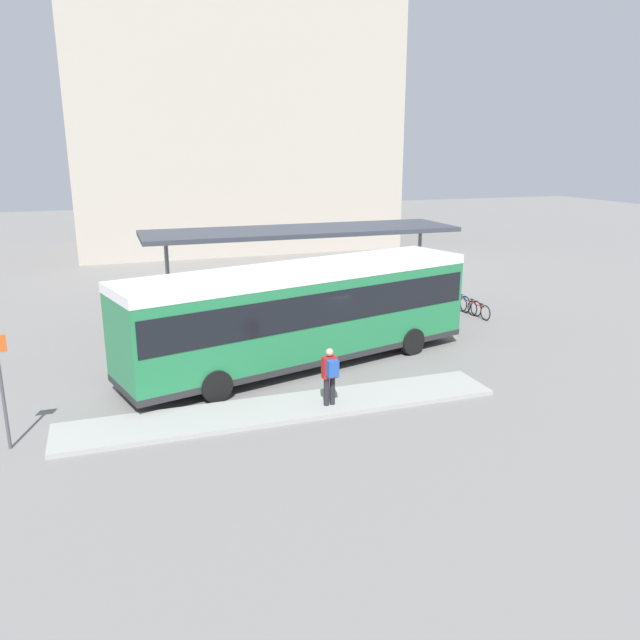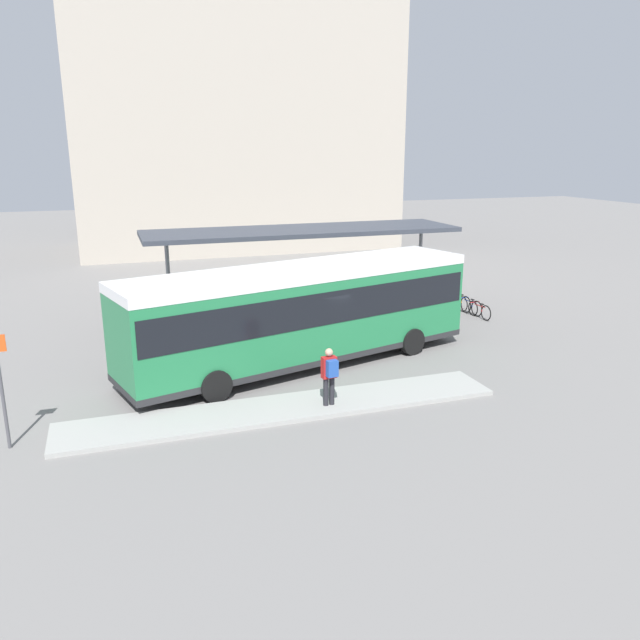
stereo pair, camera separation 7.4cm
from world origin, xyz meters
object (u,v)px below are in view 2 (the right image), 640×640
at_px(bicycle_blue, 469,306).
at_px(pedestrian_waiting, 330,373).
at_px(city_bus, 303,308).
at_px(platform_sign, 1,387).
at_px(bicycle_red, 479,310).
at_px(bicycle_orange, 459,302).
at_px(potted_planter_near_shelter, 252,324).

bearing_deg(bicycle_blue, pedestrian_waiting, 121.68).
bearing_deg(city_bus, platform_sign, -173.34).
bearing_deg(bicycle_blue, platform_sign, 104.96).
bearing_deg(bicycle_red, bicycle_blue, -1.43).
relative_size(city_bus, bicycle_red, 7.99).
relative_size(city_bus, pedestrian_waiting, 7.56).
relative_size(bicycle_orange, platform_sign, 0.63).
xyz_separation_m(city_bus, bicycle_orange, (8.65, 4.64, -1.53)).
bearing_deg(potted_planter_near_shelter, bicycle_orange, 10.59).
height_order(bicycle_blue, platform_sign, platform_sign).
xyz_separation_m(potted_planter_near_shelter, platform_sign, (-7.32, -6.22, 0.82)).
bearing_deg(platform_sign, bicycle_blue, 23.16).
bearing_deg(bicycle_blue, potted_planter_near_shelter, 88.20).
bearing_deg(bicycle_orange, city_bus, 114.76).
distance_m(bicycle_red, bicycle_orange, 1.44).
distance_m(city_bus, bicycle_red, 9.46).
bearing_deg(platform_sign, bicycle_orange, 25.26).
distance_m(city_bus, bicycle_blue, 9.69).
height_order(bicycle_blue, bicycle_orange, bicycle_orange).
xyz_separation_m(bicycle_red, platform_sign, (-17.14, -6.60, 1.23)).
xyz_separation_m(bicycle_red, bicycle_orange, (-0.12, 1.43, 0.05)).
height_order(city_bus, bicycle_red, city_bus).
distance_m(city_bus, pedestrian_waiting, 3.84).
bearing_deg(potted_planter_near_shelter, platform_sign, -139.66).
relative_size(pedestrian_waiting, platform_sign, 0.58).
xyz_separation_m(pedestrian_waiting, potted_planter_near_shelter, (-0.64, 6.54, -0.31)).
bearing_deg(city_bus, bicycle_blue, 8.78).
height_order(pedestrian_waiting, bicycle_blue, pedestrian_waiting).
xyz_separation_m(bicycle_blue, platform_sign, (-17.11, -7.32, 1.21)).
bearing_deg(pedestrian_waiting, potted_planter_near_shelter, 0.04).
height_order(city_bus, platform_sign, city_bus).
bearing_deg(potted_planter_near_shelter, bicycle_red, 2.22).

